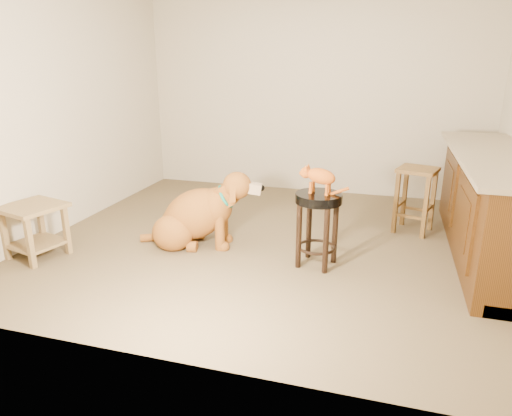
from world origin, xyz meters
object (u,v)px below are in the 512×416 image
(side_table, at_px, (34,223))
(golden_retriever, at_px, (196,216))
(tabby_kitten, at_px, (319,177))
(wood_stool, at_px, (415,199))
(padded_stool, at_px, (318,215))

(side_table, distance_m, golden_retriever, 1.45)
(golden_retriever, relative_size, tabby_kitten, 2.87)
(wood_stool, distance_m, tabby_kitten, 1.46)
(padded_stool, xyz_separation_m, side_table, (-2.47, -0.54, -0.14))
(side_table, bearing_deg, golden_retriever, 27.65)
(padded_stool, bearing_deg, wood_stool, 52.97)
(padded_stool, bearing_deg, tabby_kitten, 163.49)
(wood_stool, bearing_deg, tabby_kitten, -127.41)
(wood_stool, height_order, golden_retriever, golden_retriever)
(golden_retriever, bearing_deg, tabby_kitten, -16.40)
(side_table, height_order, golden_retriever, golden_retriever)
(golden_retriever, distance_m, tabby_kitten, 1.28)
(wood_stool, distance_m, side_table, 3.69)
(golden_retriever, bearing_deg, side_table, -162.51)
(padded_stool, height_order, side_table, padded_stool)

